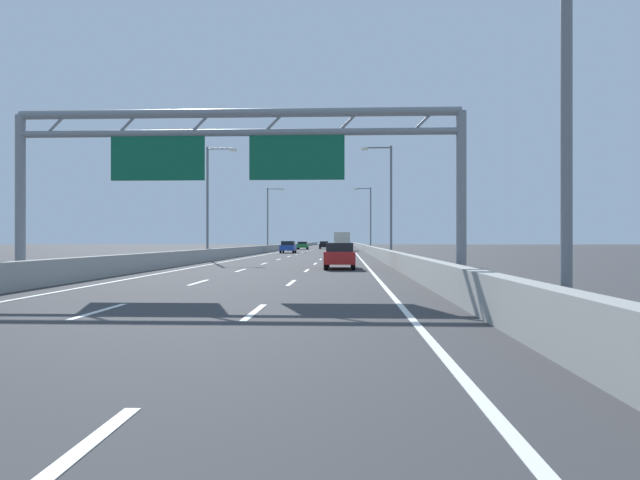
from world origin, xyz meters
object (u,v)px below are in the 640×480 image
green_car (303,245)px  streetlamp_right_far (369,215)px  red_car (340,256)px  streetlamp_right_near (553,24)px  streetlamp_right_mid (388,195)px  streetlamp_left_mid (210,196)px  sign_gantry (235,152)px  black_car (324,245)px  blue_car (288,247)px  box_truck (342,241)px  streetlamp_left_far (269,215)px

green_car → streetlamp_right_far: bearing=-58.7°
red_car → streetlamp_right_near: bearing=-80.4°
streetlamp_right_mid → streetlamp_left_mid: bearing=180.0°
streetlamp_left_mid → streetlamp_right_mid: same height
sign_gantry → black_car: size_ratio=3.50×
blue_car → red_car: 41.58m
red_car → box_truck: 58.75m
streetlamp_right_far → blue_car: 16.53m
streetlamp_right_mid → black_car: size_ratio=2.04×
streetlamp_right_far → blue_car: bearing=-133.6°
box_truck → red_car: bearing=-89.9°
streetlamp_right_far → blue_car: streetlamp_right_far is taller
streetlamp_right_near → blue_car: (-10.94, 63.93, -4.60)m
red_car → green_car: 71.33m
streetlamp_left_mid → blue_car: streetlamp_left_mid is taller
sign_gantry → blue_car: (-3.39, 53.65, -4.02)m
streetlamp_right_far → black_car: bearing=107.2°
streetlamp_right_far → streetlamp_left_far: bearing=180.0°
streetlamp_left_mid → blue_car: bearing=81.3°
streetlamp_right_mid → black_car: streetlamp_right_mid is taller
green_car → streetlamp_left_far: bearing=-101.3°
streetlamp_left_mid → green_car: (3.69, 56.18, -4.66)m
blue_car → green_car: 29.97m
streetlamp_left_far → box_truck: (10.90, 6.26, -3.79)m
sign_gantry → green_car: (-3.69, 83.62, -4.08)m
streetlamp_left_mid → blue_car: size_ratio=2.20×
black_car → green_car: bearing=-121.5°
sign_gantry → box_truck: sign_gantry is taller
box_truck → blue_car: bearing=-111.3°
streetlamp_left_mid → green_car: size_ratio=2.22×
streetlamp_right_mid → red_car: 15.96m
streetlamp_left_far → black_car: size_ratio=2.04×
black_car → box_truck: (3.55, -18.19, 0.87)m
red_car → black_car: 77.02m
red_car → green_car: size_ratio=1.03×
streetlamp_right_mid → red_car: (-3.90, -14.77, -4.64)m
streetlamp_right_far → red_car: (-3.90, -52.48, -4.64)m
green_car → blue_car: bearing=-89.4°
green_car → box_truck: bearing=-59.4°
streetlamp_right_near → red_car: (-3.90, 22.95, -4.64)m
streetlamp_right_mid → red_car: bearing=-104.8°
streetlamp_right_far → red_car: bearing=-94.2°
sign_gantry → green_car: 83.80m
streetlamp_left_far → streetlamp_right_far: size_ratio=1.00×
sign_gantry → streetlamp_right_mid: (7.55, 27.43, 0.58)m
streetlamp_left_mid → box_truck: 45.47m
streetlamp_left_far → red_car: 53.83m
sign_gantry → streetlamp_right_far: streetlamp_right_far is taller
streetlamp_right_mid → green_car: bearing=101.3°
sign_gantry → black_car: 89.69m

